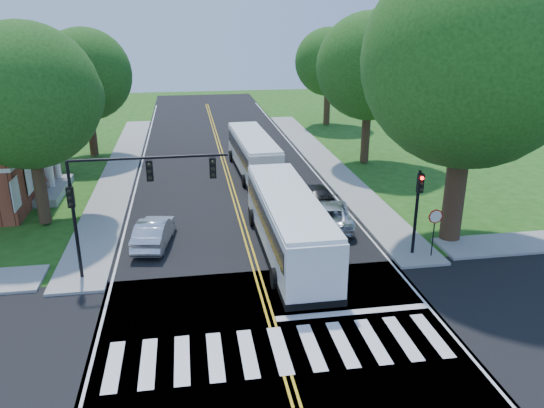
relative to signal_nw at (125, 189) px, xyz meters
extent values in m
plane|color=#1E4A12|center=(5.86, -6.43, -4.38)|extent=(140.00, 140.00, 0.00)
cube|color=black|center=(5.86, 11.57, -4.37)|extent=(14.00, 96.00, 0.01)
cube|color=black|center=(5.86, -6.43, -4.37)|extent=(60.00, 12.00, 0.01)
cube|color=gold|center=(5.86, 15.57, -4.36)|extent=(0.36, 70.00, 0.01)
cube|color=silver|center=(-0.94, 15.57, -4.36)|extent=(0.12, 70.00, 0.01)
cube|color=silver|center=(12.66, 15.57, -4.36)|extent=(0.12, 70.00, 0.01)
cube|color=silver|center=(5.86, -6.93, -4.36)|extent=(12.60, 3.00, 0.01)
cube|color=silver|center=(9.36, -4.83, -4.36)|extent=(6.60, 0.40, 0.01)
cube|color=gray|center=(-2.44, 18.57, -4.30)|extent=(2.60, 40.00, 0.15)
cube|color=gray|center=(14.16, 18.57, -4.30)|extent=(2.60, 40.00, 0.15)
cylinder|color=#382616|center=(16.86, 1.57, -1.23)|extent=(1.10, 1.10, 6.00)
sphere|color=#2D6B1F|center=(16.86, 1.57, 5.28)|extent=(10.80, 10.80, 10.80)
cylinder|color=#382616|center=(-5.64, 7.57, -1.83)|extent=(0.70, 0.70, 4.80)
sphere|color=#2D6B1F|center=(-5.64, 7.57, 3.17)|extent=(8.00, 8.00, 8.00)
cylinder|color=#382616|center=(-5.14, 23.57, -2.03)|extent=(0.70, 0.70, 4.40)
sphere|color=#2D6B1F|center=(-5.14, 23.57, 2.64)|extent=(7.60, 7.60, 7.60)
cylinder|color=#382616|center=(17.36, 17.57, -1.73)|extent=(0.70, 0.70, 5.00)
sphere|color=#2D6B1F|center=(17.36, 17.57, 3.50)|extent=(8.40, 8.40, 8.40)
cylinder|color=#382616|center=(18.36, 33.57, -2.03)|extent=(0.70, 0.70, 4.40)
sphere|color=#2D6B1F|center=(18.36, 33.57, 2.51)|extent=(7.20, 7.20, 7.20)
cube|color=silver|center=(-6.54, 13.57, 0.02)|extent=(1.40, 6.00, 0.45)
cube|color=gray|center=(-6.54, 13.57, -4.13)|extent=(1.80, 6.00, 0.50)
cylinder|color=silver|center=(-6.54, 11.37, -2.28)|extent=(0.50, 0.50, 4.20)
cylinder|color=silver|center=(-6.54, 13.57, -2.28)|extent=(0.50, 0.50, 4.20)
cylinder|color=silver|center=(-6.54, 15.77, -2.28)|extent=(0.50, 0.50, 4.20)
cylinder|color=black|center=(-2.34, 0.07, -1.93)|extent=(0.16, 0.16, 4.60)
cube|color=black|center=(-2.34, -0.08, -0.23)|extent=(0.30, 0.22, 0.95)
sphere|color=black|center=(-2.34, -0.22, 0.07)|extent=(0.18, 0.18, 0.18)
cylinder|color=black|center=(1.16, 0.07, 1.37)|extent=(7.00, 0.12, 0.12)
cube|color=black|center=(1.16, -0.08, 0.82)|extent=(0.30, 0.22, 0.95)
cube|color=black|center=(3.96, -0.08, 0.82)|extent=(0.30, 0.22, 0.95)
cylinder|color=black|center=(14.06, 0.07, -2.03)|extent=(0.16, 0.16, 4.40)
cube|color=black|center=(14.06, -0.08, -0.43)|extent=(0.30, 0.22, 0.95)
sphere|color=#FF0A05|center=(14.06, -0.22, -0.13)|extent=(0.18, 0.18, 0.18)
cylinder|color=black|center=(14.86, -0.43, -3.13)|extent=(0.06, 0.06, 2.20)
cylinder|color=#A50A07|center=(14.86, -0.46, -2.08)|extent=(0.76, 0.04, 0.76)
cube|color=white|center=(7.77, 1.45, -2.78)|extent=(2.69, 12.11, 2.82)
cube|color=black|center=(7.77, 1.45, -2.27)|extent=(2.75, 11.26, 0.97)
cube|color=black|center=(7.74, 7.55, -2.42)|extent=(2.51, 0.11, 1.64)
cube|color=orange|center=(7.74, 7.55, -1.50)|extent=(1.74, 0.11, 0.33)
cube|color=black|center=(7.77, 1.45, -4.03)|extent=(2.74, 12.21, 0.31)
cube|color=white|center=(7.77, 1.45, -1.31)|extent=(2.63, 11.75, 0.23)
cylinder|color=black|center=(9.08, 5.45, -3.88)|extent=(0.33, 0.99, 0.98)
cylinder|color=black|center=(6.42, 5.44, -3.88)|extent=(0.33, 0.99, 0.98)
cylinder|color=black|center=(9.13, -2.23, -3.88)|extent=(0.33, 0.99, 0.98)
cylinder|color=black|center=(6.46, -2.25, -3.88)|extent=(0.33, 0.99, 0.98)
cube|color=white|center=(7.90, 16.36, -2.88)|extent=(2.88, 11.38, 2.63)
cube|color=black|center=(7.90, 16.36, -2.40)|extent=(2.92, 10.60, 0.91)
cube|color=black|center=(7.68, 22.05, -2.55)|extent=(2.35, 0.19, 1.53)
cube|color=orange|center=(7.68, 22.05, -1.69)|extent=(1.63, 0.16, 0.31)
cube|color=black|center=(7.90, 16.36, -4.05)|extent=(2.94, 11.49, 0.29)
cube|color=white|center=(7.90, 16.36, -1.51)|extent=(2.82, 11.04, 0.21)
cylinder|color=black|center=(9.00, 20.14, -3.91)|extent=(0.34, 0.93, 0.92)
cylinder|color=black|center=(6.51, 20.04, -3.91)|extent=(0.34, 0.93, 0.92)
cylinder|color=black|center=(9.28, 12.96, -3.91)|extent=(0.34, 0.93, 0.92)
cylinder|color=black|center=(6.79, 12.86, -3.91)|extent=(0.34, 0.93, 0.92)
imported|color=silver|center=(0.86, 3.53, -3.62)|extent=(2.28, 4.72, 1.49)
imported|color=silver|center=(10.88, 4.74, -3.64)|extent=(3.19, 5.51, 1.44)
imported|color=black|center=(10.98, 8.72, -3.75)|extent=(2.15, 4.41, 1.24)
camera|label=1|loc=(2.86, -23.33, 7.42)|focal=35.00mm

